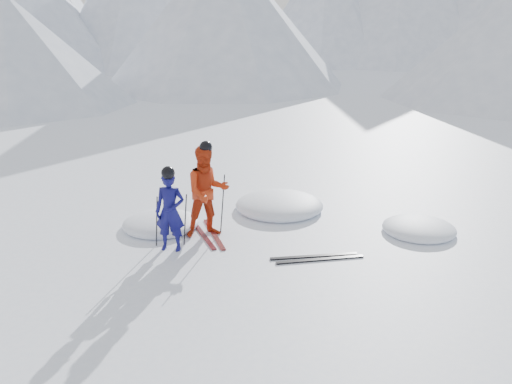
{
  "coord_description": "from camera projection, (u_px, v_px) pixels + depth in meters",
  "views": [
    {
      "loc": [
        -1.61,
        -9.56,
        4.4
      ],
      "look_at": [
        -1.68,
        0.5,
        1.1
      ],
      "focal_mm": 38.0,
      "sensor_mm": 36.0,
      "label": 1
    }
  ],
  "objects": [
    {
      "name": "snow_lumps",
      "position": [
        302.0,
        225.0,
        11.91
      ],
      "size": [
        8.55,
        5.87,
        0.46
      ],
      "color": "white",
      "rests_on": "ground"
    },
    {
      "name": "ground",
      "position": [
        343.0,
        254.0,
        10.44
      ],
      "size": [
        160.0,
        160.0,
        0.0
      ],
      "primitive_type": "plane",
      "color": "white",
      "rests_on": "ground"
    },
    {
      "name": "skier_blue",
      "position": [
        170.0,
        211.0,
        10.42
      ],
      "size": [
        0.62,
        0.45,
        1.59
      ],
      "primitive_type": "imported",
      "rotation": [
        0.0,
        0.0,
        -0.13
      ],
      "color": "#0E0E55",
      "rests_on": "ground"
    },
    {
      "name": "pole_blue_right",
      "position": [
        185.0,
        220.0,
        10.74
      ],
      "size": [
        0.11,
        0.07,
        1.06
      ],
      "primitive_type": "cylinder",
      "rotation": [
        -0.04,
        0.08,
        0.0
      ],
      "color": "black",
      "rests_on": "ground"
    },
    {
      "name": "ski_loose_b",
      "position": [
        320.0,
        260.0,
        10.18
      ],
      "size": [
        1.69,
        0.42,
        0.03
      ],
      "primitive_type": "cube",
      "rotation": [
        0.0,
        0.0,
        1.77
      ],
      "color": "black",
      "rests_on": "ground"
    },
    {
      "name": "ski_worn_right",
      "position": [
        214.0,
        234.0,
        11.37
      ],
      "size": [
        0.6,
        1.65,
        0.03
      ],
      "primitive_type": "cube",
      "rotation": [
        0.0,
        0.0,
        0.31
      ],
      "color": "black",
      "rests_on": "ground"
    },
    {
      "name": "ski_worn_left",
      "position": [
        203.0,
        234.0,
        11.37
      ],
      "size": [
        0.71,
        1.61,
        0.03
      ],
      "primitive_type": "cube",
      "rotation": [
        0.0,
        0.0,
        0.38
      ],
      "color": "black",
      "rests_on": "ground"
    },
    {
      "name": "pole_blue_left",
      "position": [
        157.0,
        221.0,
        10.65
      ],
      "size": [
        0.11,
        0.08,
        1.06
      ],
      "primitive_type": "cylinder",
      "rotation": [
        0.05,
        0.08,
        0.0
      ],
      "color": "black",
      "rests_on": "ground"
    },
    {
      "name": "skier_red",
      "position": [
        207.0,
        192.0,
        11.08
      ],
      "size": [
        1.11,
        0.99,
        1.91
      ],
      "primitive_type": "imported",
      "rotation": [
        0.0,
        0.0,
        0.34
      ],
      "color": "red",
      "rests_on": "ground"
    },
    {
      "name": "pole_red_right",
      "position": [
        223.0,
        204.0,
        11.32
      ],
      "size": [
        0.13,
        0.09,
        1.27
      ],
      "primitive_type": "cylinder",
      "rotation": [
        -0.05,
        0.08,
        0.0
      ],
      "color": "black",
      "rests_on": "ground"
    },
    {
      "name": "pole_red_left",
      "position": [
        195.0,
        202.0,
        11.42
      ],
      "size": [
        0.13,
        0.1,
        1.27
      ],
      "primitive_type": "cylinder",
      "rotation": [
        0.06,
        0.08,
        0.0
      ],
      "color": "black",
      "rests_on": "ground"
    },
    {
      "name": "ski_loose_a",
      "position": [
        314.0,
        256.0,
        10.33
      ],
      "size": [
        1.69,
        0.36,
        0.03
      ],
      "primitive_type": "cube",
      "rotation": [
        0.0,
        0.0,
        1.73
      ],
      "color": "black",
      "rests_on": "ground"
    }
  ]
}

